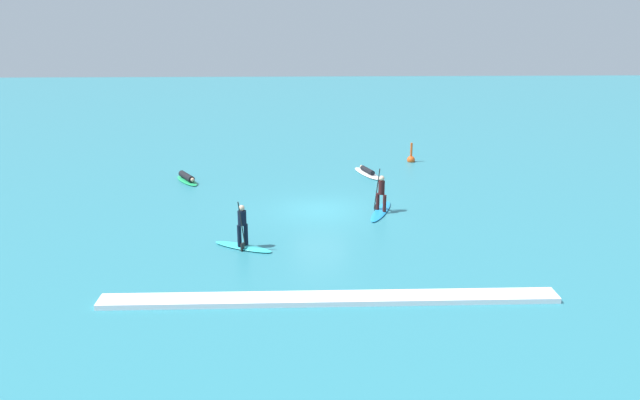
# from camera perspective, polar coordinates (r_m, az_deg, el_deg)

# --- Properties ---
(ground_plane) EXTENTS (120.00, 120.00, 0.00)m
(ground_plane) POSITION_cam_1_polar(r_m,az_deg,el_deg) (30.34, 0.00, -0.90)
(ground_plane) COLOR teal
(ground_plane) RESTS_ON ground
(surfer_on_teal_board) EXTENTS (2.63, 1.78, 2.11)m
(surfer_on_teal_board) POSITION_cam_1_polar(r_m,az_deg,el_deg) (25.65, -6.96, -3.28)
(surfer_on_teal_board) COLOR #33C6CC
(surfer_on_teal_board) RESTS_ON ground_plane
(surfer_on_white_board) EXTENTS (1.69, 3.11, 0.38)m
(surfer_on_white_board) POSITION_cam_1_polar(r_m,az_deg,el_deg) (36.89, 4.25, 2.51)
(surfer_on_white_board) COLOR white
(surfer_on_white_board) RESTS_ON ground_plane
(surfer_on_green_board) EXTENTS (1.85, 2.51, 0.46)m
(surfer_on_green_board) POSITION_cam_1_polar(r_m,az_deg,el_deg) (36.00, -11.87, 1.91)
(surfer_on_green_board) COLOR #23B266
(surfer_on_green_board) RESTS_ON ground_plane
(surfer_on_blue_board) EXTENTS (1.67, 3.30, 2.09)m
(surfer_on_blue_board) POSITION_cam_1_polar(r_m,az_deg,el_deg) (30.03, 5.50, -0.32)
(surfer_on_blue_board) COLOR #1E8CD1
(surfer_on_blue_board) RESTS_ON ground_plane
(marker_buoy) EXTENTS (0.50, 0.50, 1.33)m
(marker_buoy) POSITION_cam_1_polar(r_m,az_deg,el_deg) (40.15, 8.18, 3.70)
(marker_buoy) COLOR #E55119
(marker_buoy) RESTS_ON ground_plane
(wave_crest) EXTENTS (15.16, 0.90, 0.18)m
(wave_crest) POSITION_cam_1_polar(r_m,az_deg,el_deg) (21.21, 0.88, -8.85)
(wave_crest) COLOR white
(wave_crest) RESTS_ON ground_plane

